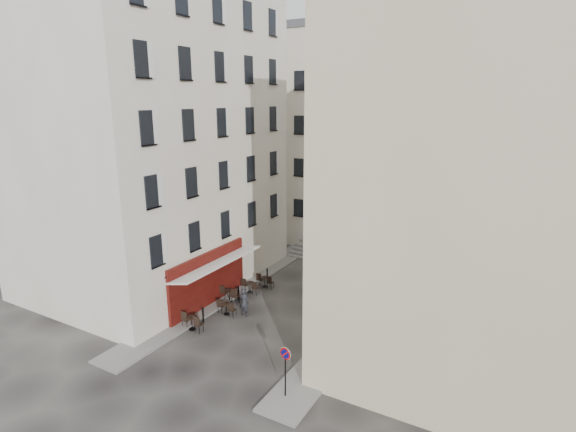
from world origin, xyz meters
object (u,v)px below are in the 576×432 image
Objects in this scene: no_parking_sign at (285,363)px; bistro_table_a at (193,322)px; pedestrian at (244,302)px; bistro_table_b at (227,308)px.

no_parking_sign is 1.73× the size of bistro_table_a.
no_parking_sign is at bearing 136.31° from pedestrian.
bistro_table_b is 0.73× the size of pedestrian.
bistro_table_a is 2.49m from bistro_table_b.
no_parking_sign reaches higher than bistro_table_a.
bistro_table_b is (0.57, 2.43, -0.05)m from bistro_table_a.
no_parking_sign is 8.63m from bistro_table_b.
pedestrian is at bearing 24.07° from bistro_table_b.
no_parking_sign is 1.92× the size of bistro_table_b.
bistro_table_a is (-7.46, 2.61, -1.22)m from no_parking_sign.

